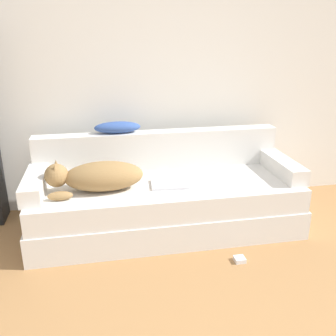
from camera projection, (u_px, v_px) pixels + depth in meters
name	position (u px, v px, depth m)	size (l,w,h in m)	color
wall_back	(167.00, 56.00, 3.27)	(6.91, 0.06, 2.70)	silver
couch	(166.00, 205.00, 3.07)	(2.14, 0.82, 0.42)	silver
couch_backrest	(159.00, 150.00, 3.26)	(2.10, 0.15, 0.33)	silver
couch_arm_left	(35.00, 183.00, 2.80)	(0.15, 0.63, 0.13)	silver
couch_arm_right	(282.00, 166.00, 3.15)	(0.15, 0.63, 0.13)	silver
dog	(97.00, 176.00, 2.80)	(0.73, 0.32, 0.24)	olive
laptop	(169.00, 184.00, 2.93)	(0.30, 0.24, 0.02)	silver
throw_pillow	(117.00, 127.00, 3.14)	(0.39, 0.15, 0.10)	#335199
power_adapter	(240.00, 259.00, 2.68)	(0.08, 0.08, 0.03)	silver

